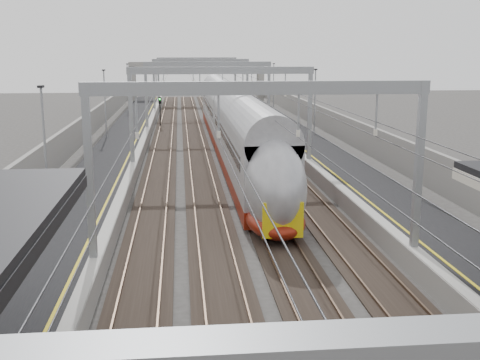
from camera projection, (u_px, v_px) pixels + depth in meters
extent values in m
cube|color=black|center=(113.00, 162.00, 45.17)|extent=(4.00, 120.00, 1.00)
cube|color=black|center=(322.00, 158.00, 46.72)|extent=(4.00, 120.00, 1.00)
cube|color=black|center=(160.00, 167.00, 45.61)|extent=(2.40, 140.00, 0.08)
cube|color=brown|center=(151.00, 166.00, 45.52)|extent=(0.07, 140.00, 0.14)
cube|color=brown|center=(170.00, 166.00, 45.66)|extent=(0.07, 140.00, 0.14)
cube|color=black|center=(200.00, 166.00, 45.90)|extent=(2.40, 140.00, 0.08)
cube|color=brown|center=(190.00, 165.00, 45.81)|extent=(0.07, 140.00, 0.14)
cube|color=brown|center=(209.00, 165.00, 45.95)|extent=(0.07, 140.00, 0.14)
cube|color=black|center=(239.00, 166.00, 46.19)|extent=(2.40, 140.00, 0.08)
cube|color=brown|center=(229.00, 165.00, 46.10)|extent=(0.07, 140.00, 0.14)
cube|color=brown|center=(248.00, 164.00, 46.24)|extent=(0.07, 140.00, 0.14)
cube|color=black|center=(277.00, 165.00, 46.48)|extent=(2.40, 140.00, 0.08)
cube|color=brown|center=(268.00, 164.00, 46.39)|extent=(0.07, 140.00, 0.14)
cube|color=brown|center=(286.00, 164.00, 46.53)|extent=(0.07, 140.00, 0.14)
cube|color=gray|center=(89.00, 172.00, 22.16)|extent=(0.28, 0.28, 6.60)
cube|color=gray|center=(419.00, 166.00, 23.39)|extent=(0.28, 0.28, 6.60)
cube|color=gray|center=(259.00, 88.00, 22.13)|extent=(13.00, 0.25, 0.50)
cube|color=gray|center=(131.00, 115.00, 41.61)|extent=(0.28, 0.28, 6.60)
cube|color=gray|center=(310.00, 114.00, 42.84)|extent=(0.28, 0.28, 6.60)
cube|color=gray|center=(221.00, 70.00, 41.58)|extent=(13.00, 0.25, 0.50)
cube|color=gray|center=(146.00, 95.00, 61.07)|extent=(0.28, 0.28, 6.60)
cube|color=gray|center=(269.00, 94.00, 62.29)|extent=(0.28, 0.28, 6.60)
cube|color=gray|center=(208.00, 64.00, 61.03)|extent=(13.00, 0.25, 0.50)
cube|color=gray|center=(154.00, 84.00, 80.52)|extent=(0.28, 0.28, 6.60)
cube|color=gray|center=(247.00, 84.00, 81.74)|extent=(0.28, 0.28, 6.60)
cube|color=gray|center=(201.00, 61.00, 80.49)|extent=(13.00, 0.25, 0.50)
cube|color=gray|center=(158.00, 78.00, 98.02)|extent=(0.28, 0.28, 6.60)
cube|color=gray|center=(235.00, 78.00, 99.25)|extent=(0.28, 0.28, 6.60)
cube|color=gray|center=(197.00, 59.00, 97.99)|extent=(13.00, 0.25, 0.50)
cylinder|color=#262628|center=(160.00, 90.00, 49.32)|extent=(0.03, 140.00, 0.03)
cylinder|color=#262628|center=(197.00, 90.00, 49.61)|extent=(0.03, 140.00, 0.03)
cylinder|color=#262628|center=(233.00, 90.00, 49.90)|extent=(0.03, 140.00, 0.03)
cylinder|color=#262628|center=(269.00, 90.00, 50.19)|extent=(0.03, 140.00, 0.03)
cube|color=gray|center=(197.00, 66.00, 98.24)|extent=(22.00, 2.20, 1.40)
cube|color=gray|center=(133.00, 86.00, 97.87)|extent=(1.00, 2.20, 6.20)
cube|color=gray|center=(260.00, 85.00, 99.91)|extent=(1.00, 2.20, 6.20)
cube|color=gray|center=(69.00, 148.00, 44.62)|extent=(0.30, 120.00, 3.20)
cube|color=gray|center=(362.00, 144.00, 46.80)|extent=(0.30, 120.00, 3.20)
cube|color=maroon|center=(246.00, 171.00, 41.12)|extent=(2.91, 24.76, 0.86)
cube|color=gray|center=(246.00, 141.00, 40.69)|extent=(2.91, 24.76, 3.23)
cube|color=black|center=(263.00, 208.00, 32.76)|extent=(2.15, 2.58, 0.54)
cube|color=maroon|center=(221.00, 126.00, 65.63)|extent=(2.91, 24.76, 0.86)
cube|color=gray|center=(221.00, 107.00, 65.20)|extent=(2.91, 24.76, 3.23)
cube|color=black|center=(227.00, 141.00, 57.27)|extent=(2.15, 2.58, 0.54)
ellipsoid|color=gray|center=(275.00, 187.00, 28.50)|extent=(2.91, 5.60, 4.52)
cube|color=#DCBF0B|center=(283.00, 220.00, 26.46)|extent=(1.83, 0.12, 1.62)
cube|color=black|center=(282.00, 182.00, 26.59)|extent=(1.72, 0.61, 1.01)
cylinder|color=black|center=(160.00, 114.00, 69.32)|extent=(0.12, 0.12, 3.00)
cube|color=black|center=(160.00, 100.00, 68.98)|extent=(0.32, 0.22, 0.75)
sphere|color=#0CE526|center=(160.00, 99.00, 68.82)|extent=(0.16, 0.16, 0.16)
cylinder|color=black|center=(236.00, 118.00, 65.81)|extent=(0.12, 0.12, 3.00)
cube|color=black|center=(236.00, 103.00, 65.47)|extent=(0.32, 0.22, 0.75)
sphere|color=red|center=(236.00, 102.00, 65.31)|extent=(0.16, 0.16, 0.16)
cylinder|color=black|center=(249.00, 111.00, 72.91)|extent=(0.12, 0.12, 3.00)
cube|color=black|center=(249.00, 98.00, 72.57)|extent=(0.32, 0.22, 0.75)
sphere|color=red|center=(249.00, 97.00, 72.41)|extent=(0.16, 0.16, 0.16)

